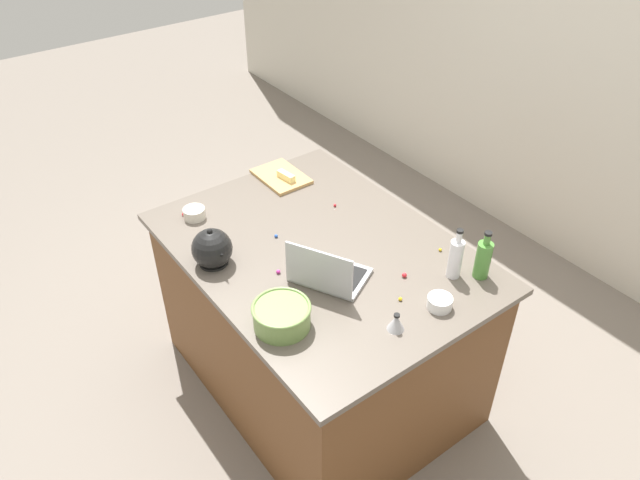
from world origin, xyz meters
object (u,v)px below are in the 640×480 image
butter_stick_left (286,176)px  ramekin_medium (440,302)px  laptop (327,273)px  bottle_vinegar (456,258)px  bottle_olive (483,259)px  ramekin_small (194,213)px  mixing_bowl_large (282,316)px  kettle (212,249)px  kitchen_timer (396,322)px  cutting_board (281,176)px

butter_stick_left → ramekin_medium: bearing=-2.0°
laptop → bottle_vinegar: (0.29, 0.46, 0.05)m
bottle_olive → ramekin_small: size_ratio=2.18×
bottle_olive → bottle_vinegar: bottle_vinegar is taller
bottle_vinegar → butter_stick_left: bearing=-172.0°
laptop → bottle_olive: bearing=56.8°
mixing_bowl_large → ramekin_small: mixing_bowl_large is taller
laptop → kettle: 0.52m
bottle_vinegar → kettle: bearing=-131.1°
ramekin_small → kitchen_timer: bearing=13.7°
kettle → ramekin_small: kettle is taller
laptop → butter_stick_left: bearing=158.0°
ramekin_medium → kitchen_timer: (-0.01, -0.22, 0.01)m
mixing_bowl_large → kettle: bearing=-176.8°
mixing_bowl_large → cutting_board: 1.11m
ramekin_small → bottle_olive: bearing=35.0°
ramekin_small → kitchen_timer: size_ratio=1.38×
mixing_bowl_large → butter_stick_left: (-0.88, 0.61, -0.02)m
butter_stick_left → ramekin_small: bearing=-88.9°
kettle → kitchen_timer: size_ratio=2.77×
kettle → kitchen_timer: bearing=25.6°
ramekin_medium → kitchen_timer: kitchen_timer is taller
bottle_vinegar → ramekin_small: size_ratio=2.28×
bottle_olive → bottle_vinegar: (-0.07, -0.09, 0.00)m
bottle_vinegar → kettle: size_ratio=1.14×
mixing_bowl_large → bottle_olive: bearing=73.2°
cutting_board → laptop: bearing=-20.8°
kettle → cutting_board: size_ratio=0.71×
bottle_vinegar → ramekin_medium: 0.23m
laptop → ramekin_small: 0.80m
laptop → ramekin_medium: bearing=34.2°
butter_stick_left → ramekin_medium: 1.17m
mixing_bowl_large → kitchen_timer: mixing_bowl_large is taller
laptop → ramekin_small: bearing=-163.0°
bottle_vinegar → ramekin_medium: bearing=-60.8°
ramekin_small → ramekin_medium: (1.16, 0.50, -0.00)m
mixing_bowl_large → ramekin_medium: bearing=62.8°
kettle → butter_stick_left: size_ratio=1.94×
laptop → cutting_board: 0.88m
butter_stick_left → kitchen_timer: (1.16, -0.27, -0.00)m
laptop → mixing_bowl_large: (0.11, -0.30, 0.01)m
bottle_vinegar → cutting_board: bearing=-172.4°
ramekin_medium → bottle_olive: bearing=97.1°
laptop → kettle: laptop is taller
bottle_olive → cutting_board: (-1.19, -0.24, -0.08)m
laptop → bottle_olive: (0.36, 0.56, 0.05)m
kettle → bottle_olive: bearing=49.3°
bottle_olive → ramekin_small: bearing=-145.0°
butter_stick_left → ramekin_small: (0.01, -0.55, -0.01)m
laptop → bottle_olive: bottle_olive is taller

